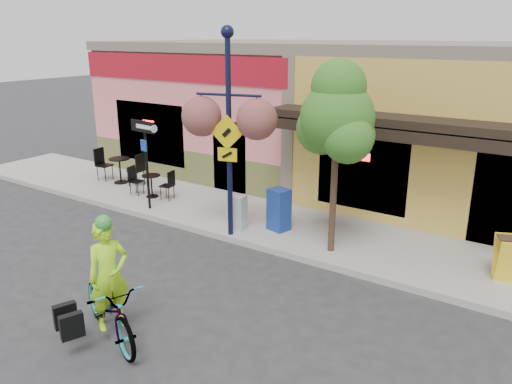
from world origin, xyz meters
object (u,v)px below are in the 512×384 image
Objects in this scene: newspaper_box_grey at (237,212)px; newspaper_box_blue at (279,210)px; lamp_post at (229,136)px; one_way_sign at (147,166)px; cyclist_rider at (110,290)px; bicycle at (110,308)px; street_tree at (335,159)px; building at (377,114)px.

newspaper_box_blue is at bearing 21.34° from newspaper_box_grey.
lamp_post reaches higher than one_way_sign.
lamp_post is (-0.86, 4.34, 1.65)m from cyclist_rider.
street_tree is (1.60, 4.83, 1.70)m from bicycle.
cyclist_rider is 2.08× the size of newspaper_box_grey.
newspaper_box_grey is (-0.89, 4.72, 0.03)m from bicycle.
bicycle is 5.25m from newspaper_box_blue.
building is 8.70× the size of bicycle.
cyclist_rider is at bearing -88.06° from newspaper_box_grey.
building reaches higher than newspaper_box_grey.
one_way_sign is 5.45m from street_tree.
building is 10.16× the size of cyclist_rider.
lamp_post is at bearing 31.95° from bicycle.
one_way_sign reaches higher than bicycle.
newspaper_box_blue is 2.29m from street_tree.
building reaches higher than bicycle.
building is at bearing 20.72° from bicycle.
street_tree is (5.38, 0.23, 0.88)m from one_way_sign.
lamp_post is 1.97× the size of one_way_sign.
cyclist_rider is 5.25m from newspaper_box_blue.
one_way_sign is at bearing -156.60° from newspaper_box_blue.
lamp_post is (-0.93, -6.85, 0.30)m from building.
bicycle is 4.85m from lamp_post.
cyclist_rider is at bearing -90.35° from building.
one_way_sign reaches higher than newspaper_box_blue.
newspaper_box_blue is (-0.13, -5.95, -1.58)m from building.
one_way_sign is 2.83× the size of newspaper_box_grey.
building is at bearing 20.98° from cyclist_rider.
street_tree reaches higher than one_way_sign.
building is at bearing 65.22° from one_way_sign.
one_way_sign is 0.58× the size of street_tree.
newspaper_box_blue is (3.77, 0.65, -0.70)m from one_way_sign.
building is 6.92m from lamp_post.
newspaper_box_grey is at bearing 32.60° from cyclist_rider.
newspaper_box_grey is (-0.88, -0.52, -0.09)m from newspaper_box_blue.
bicycle is at bearing -94.97° from lamp_post.
bicycle is 2.43× the size of newspaper_box_grey.
street_tree is (1.55, 4.83, 1.35)m from cyclist_rider.
bicycle is 5.37m from street_tree.
bicycle is 0.86× the size of one_way_sign.
newspaper_box_grey is at bearing -98.86° from building.
one_way_sign is (-2.96, 0.25, -1.18)m from lamp_post.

